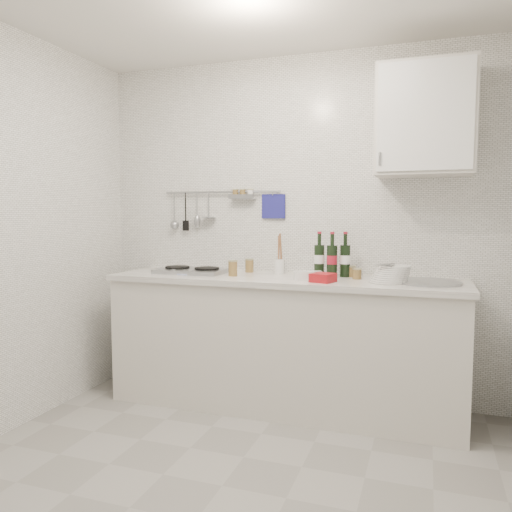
{
  "coord_description": "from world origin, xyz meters",
  "views": [
    {
      "loc": [
        0.94,
        -2.2,
        1.36
      ],
      "look_at": [
        -0.13,
        0.9,
        1.08
      ],
      "focal_mm": 35.0,
      "sensor_mm": 36.0,
      "label": 1
    }
  ],
  "objects": [
    {
      "name": "jar_c",
      "position": [
        0.5,
        1.15,
        0.96
      ],
      "size": [
        0.06,
        0.06,
        0.07
      ],
      "rotation": [
        0.0,
        0.0,
        0.16
      ],
      "color": "brown",
      "rests_on": "counter"
    },
    {
      "name": "counter",
      "position": [
        0.01,
        1.1,
        0.43
      ],
      "size": [
        2.44,
        0.64,
        0.96
      ],
      "color": "beige",
      "rests_on": "floor"
    },
    {
      "name": "jar_d",
      "position": [
        -0.35,
        1.02,
        0.98
      ],
      "size": [
        0.07,
        0.07,
        0.11
      ],
      "rotation": [
        0.0,
        0.0,
        -0.13
      ],
      "color": "brown",
      "rests_on": "counter"
    },
    {
      "name": "wall_cabinet",
      "position": [
        0.9,
        1.22,
        1.95
      ],
      "size": [
        0.6,
        0.38,
        0.7
      ],
      "color": "beige",
      "rests_on": "back_wall"
    },
    {
      "name": "utensil_crock",
      "position": [
        -0.07,
        1.26,
        0.99
      ],
      "size": [
        0.07,
        0.07,
        0.29
      ],
      "rotation": [
        0.0,
        0.0,
        -0.05
      ],
      "color": "white",
      "rests_on": "counter"
    },
    {
      "name": "wall_rail",
      "position": [
        -0.6,
        1.37,
        1.43
      ],
      "size": [
        0.98,
        0.09,
        0.34
      ],
      "color": "#93969B",
      "rests_on": "back_wall"
    },
    {
      "name": "butter_dish",
      "position": [
        0.19,
        1.01,
        0.95
      ],
      "size": [
        0.21,
        0.16,
        0.06
      ],
      "primitive_type": "cube",
      "rotation": [
        0.0,
        0.0,
        0.38
      ],
      "color": "white",
      "rests_on": "counter"
    },
    {
      "name": "wine_bottles",
      "position": [
        0.32,
        1.22,
        1.07
      ],
      "size": [
        0.25,
        0.12,
        0.31
      ],
      "rotation": [
        0.0,
        0.0,
        0.17
      ],
      "color": "black",
      "rests_on": "counter"
    },
    {
      "name": "back_wall",
      "position": [
        0.0,
        1.4,
        1.25
      ],
      "size": [
        3.0,
        0.02,
        2.5
      ],
      "primitive_type": "cube",
      "color": "silver",
      "rests_on": "floor"
    },
    {
      "name": "jar_b",
      "position": [
        0.45,
        1.25,
        0.96
      ],
      "size": [
        0.06,
        0.06,
        0.08
      ],
      "rotation": [
        0.0,
        0.0,
        0.13
      ],
      "color": "brown",
      "rests_on": "counter"
    },
    {
      "name": "plate_stack_hob",
      "position": [
        -0.7,
        1.09,
        0.93
      ],
      "size": [
        0.32,
        0.31,
        0.02
      ],
      "rotation": [
        0.0,
        0.0,
        0.05
      ],
      "color": "#536DBD",
      "rests_on": "counter"
    },
    {
      "name": "jar_a",
      "position": [
        -0.31,
        1.28,
        0.97
      ],
      "size": [
        0.07,
        0.07,
        0.1
      ],
      "rotation": [
        0.0,
        0.0,
        -0.31
      ],
      "color": "brown",
      "rests_on": "counter"
    },
    {
      "name": "floor",
      "position": [
        0.0,
        0.0,
        0.0
      ],
      "size": [
        3.0,
        3.0,
        0.0
      ],
      "primitive_type": "plane",
      "color": "gray",
      "rests_on": "ground"
    },
    {
      "name": "plate_stack_sink",
      "position": [
        0.72,
        1.06,
        0.97
      ],
      "size": [
        0.26,
        0.25,
        0.12
      ],
      "rotation": [
        0.0,
        0.0,
        -0.42
      ],
      "color": "white",
      "rests_on": "counter"
    },
    {
      "name": "strawberry_punnet",
      "position": [
        0.31,
        0.93,
        0.95
      ],
      "size": [
        0.17,
        0.17,
        0.06
      ],
      "primitive_type": "cube",
      "rotation": [
        0.0,
        0.0,
        -0.3
      ],
      "color": "red",
      "rests_on": "counter"
    }
  ]
}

